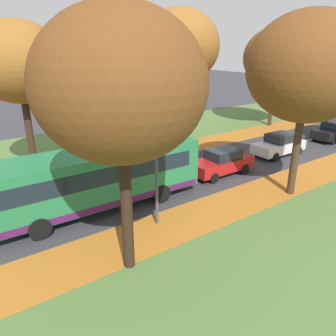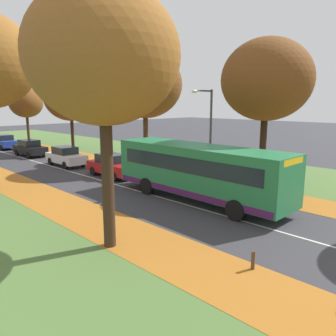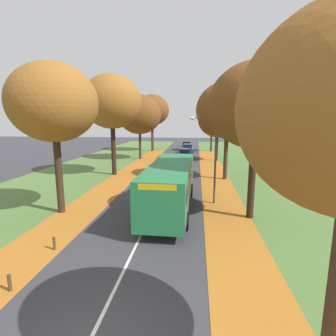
{
  "view_description": "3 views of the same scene",
  "coord_description": "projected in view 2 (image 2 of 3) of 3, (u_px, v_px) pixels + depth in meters",
  "views": [
    {
      "loc": [
        15.01,
        5.5,
        7.71
      ],
      "look_at": [
        1.44,
        15.14,
        1.39
      ],
      "focal_mm": 35.0,
      "sensor_mm": 36.0,
      "label": 1
    },
    {
      "loc": [
        -12.27,
        0.35,
        5.2
      ],
      "look_at": [
        -0.62,
        11.85,
        1.94
      ],
      "focal_mm": 35.0,
      "sensor_mm": 36.0,
      "label": 2
    },
    {
      "loc": [
        2.71,
        -5.12,
        5.76
      ],
      "look_at": [
        0.29,
        16.95,
        1.65
      ],
      "focal_mm": 28.0,
      "sensor_mm": 36.0,
      "label": 3
    }
  ],
  "objects": [
    {
      "name": "road_centre_line",
      "position": [
        92.0,
        178.0,
        23.12
      ],
      "size": [
        0.12,
        80.0,
        0.01
      ],
      "primitive_type": "cube",
      "color": "silver",
      "rests_on": "ground"
    },
    {
      "name": "bus",
      "position": [
        199.0,
        170.0,
        17.5
      ],
      "size": [
        2.79,
        10.44,
        2.98
      ],
      "color": "#237A47",
      "rests_on": "ground"
    },
    {
      "name": "car_white_following",
      "position": [
        66.0,
        156.0,
        27.39
      ],
      "size": [
        1.84,
        4.23,
        1.62
      ],
      "color": "silver",
      "rests_on": "ground"
    },
    {
      "name": "car_black_third_in_line",
      "position": [
        30.0,
        148.0,
        32.42
      ],
      "size": [
        1.88,
        4.25,
        1.62
      ],
      "color": "black",
      "rests_on": "ground"
    },
    {
      "name": "tree_right_far",
      "position": [
        70.0,
        97.0,
        34.46
      ],
      "size": [
        5.53,
        5.53,
        8.29
      ],
      "color": "black",
      "rests_on": "ground"
    },
    {
      "name": "car_blue_fourth_in_line",
      "position": [
        5.0,
        142.0,
        37.64
      ],
      "size": [
        1.86,
        4.24,
        1.62
      ],
      "color": "#233D9E",
      "rests_on": "ground"
    },
    {
      "name": "tree_right_near",
      "position": [
        267.0,
        80.0,
        19.23
      ],
      "size": [
        5.34,
        5.34,
        8.95
      ],
      "color": "black",
      "rests_on": "ground"
    },
    {
      "name": "leaf_litter_right",
      "position": [
        199.0,
        181.0,
        22.19
      ],
      "size": [
        2.8,
        60.0,
        0.0
      ],
      "primitive_type": "cube",
      "color": "#B26B23",
      "rests_on": "grass_verge_right"
    },
    {
      "name": "car_red_lead",
      "position": [
        112.0,
        165.0,
        23.41
      ],
      "size": [
        1.8,
        4.21,
        1.62
      ],
      "color": "#B21919",
      "rests_on": "ground"
    },
    {
      "name": "tree_left_near",
      "position": [
        103.0,
        56.0,
        10.83
      ],
      "size": [
        5.16,
        5.16,
        9.07
      ],
      "color": "#382619",
      "rests_on": "ground"
    },
    {
      "name": "leaf_litter_left",
      "position": [
        78.0,
        213.0,
        15.77
      ],
      "size": [
        2.8,
        60.0,
        0.0
      ],
      "primitive_type": "cube",
      "color": "#B26B23",
      "rests_on": "grass_verge_left"
    },
    {
      "name": "tree_right_distant",
      "position": [
        26.0,
        103.0,
        41.98
      ],
      "size": [
        4.21,
        4.21,
        7.12
      ],
      "color": "#382619",
      "rests_on": "ground"
    },
    {
      "name": "streetlamp_right",
      "position": [
        207.0,
        127.0,
        19.92
      ],
      "size": [
        1.89,
        0.28,
        6.0
      ],
      "color": "#47474C",
      "rests_on": "ground"
    },
    {
      "name": "bollard_third",
      "position": [
        253.0,
        260.0,
        10.36
      ],
      "size": [
        0.12,
        0.12,
        0.61
      ],
      "primitive_type": "cylinder",
      "color": "#4C3823",
      "rests_on": "ground"
    },
    {
      "name": "grass_verge_right",
      "position": [
        180.0,
        162.0,
        29.54
      ],
      "size": [
        12.0,
        90.0,
        0.01
      ],
      "primitive_type": "cube",
      "color": "#517538",
      "rests_on": "ground"
    },
    {
      "name": "tree_right_mid",
      "position": [
        145.0,
        85.0,
        26.03
      ],
      "size": [
        5.92,
        5.92,
        9.31
      ],
      "color": "#422D1E",
      "rests_on": "ground"
    }
  ]
}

